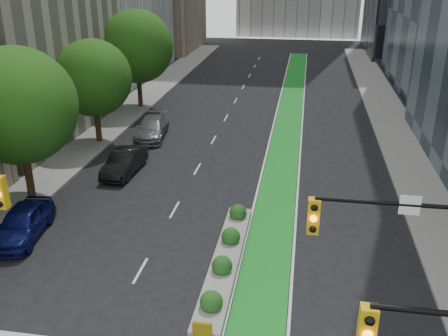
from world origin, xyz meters
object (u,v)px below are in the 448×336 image
(parked_car_left_far, at_px, (152,128))
(parked_car_left_mid, at_px, (124,162))
(median_planter, at_px, (226,258))
(parked_car_left_near, at_px, (23,223))

(parked_car_left_far, bearing_deg, parked_car_left_mid, -94.31)
(parked_car_left_mid, distance_m, parked_car_left_far, 7.19)
(median_planter, relative_size, parked_car_left_mid, 2.21)
(median_planter, distance_m, parked_car_left_mid, 12.57)
(median_planter, height_order, parked_car_left_far, parked_car_left_far)
(parked_car_left_mid, height_order, parked_car_left_far, parked_car_left_far)
(parked_car_left_mid, bearing_deg, median_planter, -46.95)
(median_planter, height_order, parked_car_left_mid, parked_car_left_mid)
(median_planter, relative_size, parked_car_left_far, 1.93)
(parked_car_left_near, bearing_deg, parked_car_left_far, 75.75)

